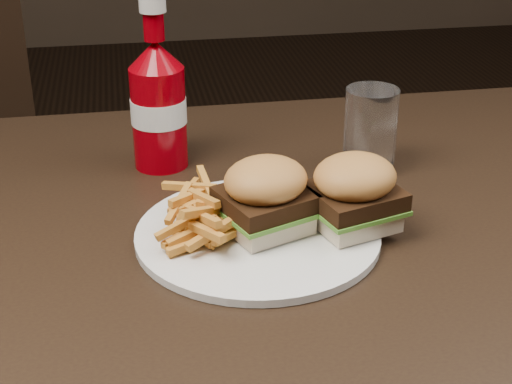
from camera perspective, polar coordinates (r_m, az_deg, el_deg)
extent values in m
cube|color=black|center=(0.86, 3.40, -3.84)|extent=(1.20, 0.80, 0.04)
cylinder|color=white|center=(0.83, 0.12, -3.10)|extent=(0.26, 0.26, 0.01)
cube|color=beige|center=(0.82, 0.70, -2.05)|extent=(0.10, 0.10, 0.02)
cube|color=beige|center=(0.83, 7.03, -1.77)|extent=(0.10, 0.09, 0.02)
cylinder|color=#850009|center=(0.98, -7.05, 5.18)|extent=(0.09, 0.09, 0.14)
cylinder|color=white|center=(0.97, 8.32, 4.57)|extent=(0.08, 0.08, 0.10)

